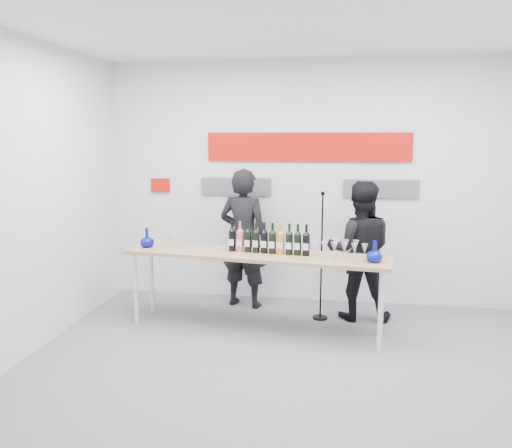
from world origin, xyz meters
name	(u,v)px	position (x,y,z in m)	size (l,w,h in m)	color
ground	(290,368)	(0.00, 0.00, 0.00)	(5.00, 5.00, 0.00)	slate
back_wall	(307,183)	(0.00, 2.00, 1.50)	(5.00, 0.04, 3.00)	silver
signage	(303,159)	(-0.06, 1.97, 1.81)	(3.38, 0.02, 0.79)	red
tasting_table	(254,259)	(-0.47, 0.87, 0.79)	(2.89, 0.90, 0.85)	tan
wine_bottles	(268,238)	(-0.33, 0.89, 1.02)	(0.89, 0.18, 0.33)	black
decanter_left	(147,238)	(-1.71, 0.98, 0.96)	(0.16, 0.16, 0.21)	#070F85
decanter_right	(375,251)	(0.76, 0.68, 0.96)	(0.16, 0.16, 0.21)	#070F85
glasses_left	(173,240)	(-1.41, 0.98, 0.95)	(0.18, 0.23, 0.18)	silver
glasses_right	(338,250)	(0.40, 0.76, 0.95)	(0.56, 0.28, 0.18)	silver
presenter_left	(244,238)	(-0.73, 1.64, 0.85)	(0.62, 0.41, 1.70)	black
presenter_right	(359,251)	(0.64, 1.42, 0.79)	(0.77, 0.60, 1.59)	black
mic_stand	(321,281)	(0.22, 1.32, 0.45)	(0.17, 0.17, 1.48)	black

